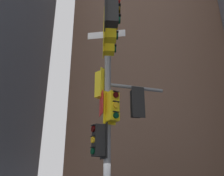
{
  "coord_description": "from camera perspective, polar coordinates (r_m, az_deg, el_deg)",
  "views": [
    {
      "loc": [
        1.89,
        -7.72,
        1.91
      ],
      "look_at": [
        0.19,
        -0.12,
        5.01
      ],
      "focal_mm": 38.66,
      "sensor_mm": 36.0,
      "label": 1
    }
  ],
  "objects": [
    {
      "name": "building_mid_block",
      "position": [
        34.04,
        10.61,
        7.88
      ],
      "size": [
        17.63,
        17.63,
        36.97
      ],
      "primitive_type": "cube",
      "color": "brown",
      "rests_on": "ground"
    },
    {
      "name": "signal_pole_assembly",
      "position": [
        8.0,
        -0.3,
        -0.06
      ],
      "size": [
        2.6,
        3.86,
        8.01
      ],
      "color": "gray",
      "rests_on": "ground"
    }
  ]
}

